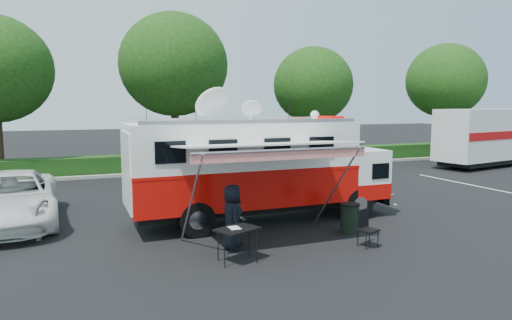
{
  "coord_description": "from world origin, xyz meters",
  "views": [
    {
      "loc": [
        -5.51,
        -13.16,
        3.68
      ],
      "look_at": [
        0.0,
        0.5,
        1.9
      ],
      "focal_mm": 32.0,
      "sensor_mm": 36.0,
      "label": 1
    }
  ],
  "objects_px": {
    "trash_bin": "(350,218)",
    "semi_trailer": "(505,135)",
    "command_truck": "(260,167)",
    "folding_table": "(237,230)",
    "white_suv": "(11,225)"
  },
  "relations": [
    {
      "from": "trash_bin",
      "to": "white_suv",
      "type": "bearing_deg",
      "value": 153.21
    },
    {
      "from": "trash_bin",
      "to": "folding_table",
      "type": "bearing_deg",
      "value": -163.77
    },
    {
      "from": "command_truck",
      "to": "white_suv",
      "type": "relative_size",
      "value": 1.44
    },
    {
      "from": "folding_table",
      "to": "trash_bin",
      "type": "relative_size",
      "value": 1.34
    },
    {
      "from": "folding_table",
      "to": "semi_trailer",
      "type": "relative_size",
      "value": 0.1
    },
    {
      "from": "folding_table",
      "to": "white_suv",
      "type": "bearing_deg",
      "value": 132.94
    },
    {
      "from": "command_truck",
      "to": "white_suv",
      "type": "distance_m",
      "value": 7.91
    },
    {
      "from": "command_truck",
      "to": "folding_table",
      "type": "relative_size",
      "value": 7.29
    },
    {
      "from": "white_suv",
      "to": "command_truck",
      "type": "bearing_deg",
      "value": -20.72
    },
    {
      "from": "white_suv",
      "to": "semi_trailer",
      "type": "relative_size",
      "value": 0.51
    },
    {
      "from": "command_truck",
      "to": "semi_trailer",
      "type": "relative_size",
      "value": 0.74
    },
    {
      "from": "white_suv",
      "to": "semi_trailer",
      "type": "bearing_deg",
      "value": 7.77
    },
    {
      "from": "trash_bin",
      "to": "semi_trailer",
      "type": "bearing_deg",
      "value": 28.35
    },
    {
      "from": "trash_bin",
      "to": "semi_trailer",
      "type": "distance_m",
      "value": 20.01
    },
    {
      "from": "white_suv",
      "to": "folding_table",
      "type": "height_order",
      "value": "folding_table"
    }
  ]
}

